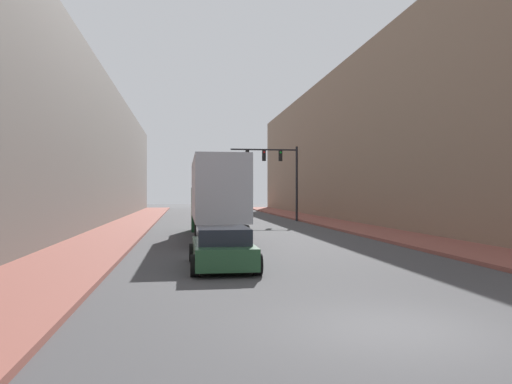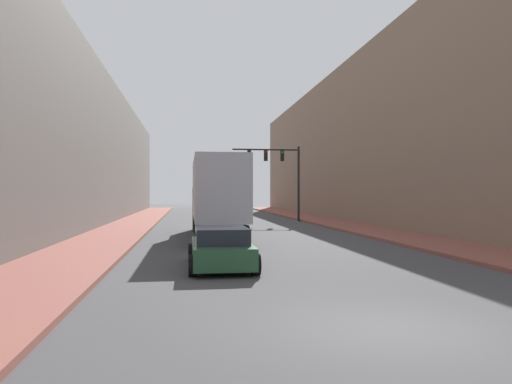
# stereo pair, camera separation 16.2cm
# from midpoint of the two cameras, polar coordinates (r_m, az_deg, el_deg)

# --- Properties ---
(ground_plane) EXTENTS (200.00, 200.00, 0.00)m
(ground_plane) POSITION_cam_midpoint_polar(r_m,az_deg,el_deg) (9.42, 15.59, -15.02)
(ground_plane) COLOR #424244
(sidewalk_right) EXTENTS (3.45, 80.00, 0.15)m
(sidewalk_right) POSITION_cam_midpoint_polar(r_m,az_deg,el_deg) (40.04, 8.29, -3.46)
(sidewalk_right) COLOR brown
(sidewalk_right) RESTS_ON ground
(sidewalk_left) EXTENTS (3.45, 80.00, 0.15)m
(sidewalk_left) POSITION_cam_midpoint_polar(r_m,az_deg,el_deg) (38.60, -14.21, -3.58)
(sidewalk_left) COLOR brown
(sidewalk_left) RESTS_ON ground
(building_right) EXTENTS (6.00, 80.00, 13.43)m
(building_right) POSITION_cam_midpoint_polar(r_m,az_deg,el_deg) (41.78, 14.55, 5.80)
(building_right) COLOR #846B56
(building_right) RESTS_ON ground
(building_left) EXTENTS (6.00, 80.00, 11.31)m
(building_left) POSITION_cam_midpoint_polar(r_m,az_deg,el_deg) (39.44, -21.08, 4.61)
(building_left) COLOR #66605B
(building_left) RESTS_ON ground
(semi_truck) EXTENTS (2.40, 12.48, 4.12)m
(semi_truck) POSITION_cam_midpoint_polar(r_m,az_deg,el_deg) (26.77, -4.84, -0.33)
(semi_truck) COLOR #B2B7C1
(semi_truck) RESTS_ON ground
(sedan_car) EXTENTS (2.09, 4.44, 1.32)m
(sedan_car) POSITION_cam_midpoint_polar(r_m,az_deg,el_deg) (16.22, -4.16, -6.42)
(sedan_car) COLOR #234C2D
(sedan_car) RESTS_ON ground
(traffic_signal_gantry) EXTENTS (5.79, 0.35, 6.39)m
(traffic_signal_gantry) POSITION_cam_midpoint_polar(r_m,az_deg,el_deg) (42.58, 2.57, 2.77)
(traffic_signal_gantry) COLOR black
(traffic_signal_gantry) RESTS_ON ground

